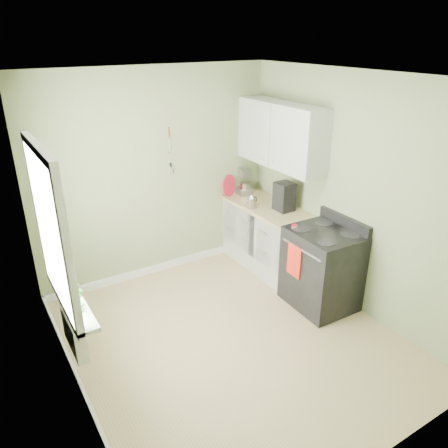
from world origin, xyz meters
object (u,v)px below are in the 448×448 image
stove (322,268)px  stand_mixer (243,181)px  kettle (251,202)px  coffee_maker (284,197)px

stove → stand_mixer: 1.81m
stove → kettle: 1.28m
kettle → stand_mixer: bearing=66.8°
stove → coffee_maker: (0.09, 0.87, 0.60)m
stand_mixer → stove: bearing=-90.5°
stove → stand_mixer: (0.01, 1.71, 0.60)m
stand_mixer → kettle: (-0.24, -0.57, -0.08)m
stand_mixer → kettle: stand_mixer is taller
coffee_maker → stand_mixer: bearing=95.1°
kettle → coffee_maker: (0.32, -0.28, 0.09)m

